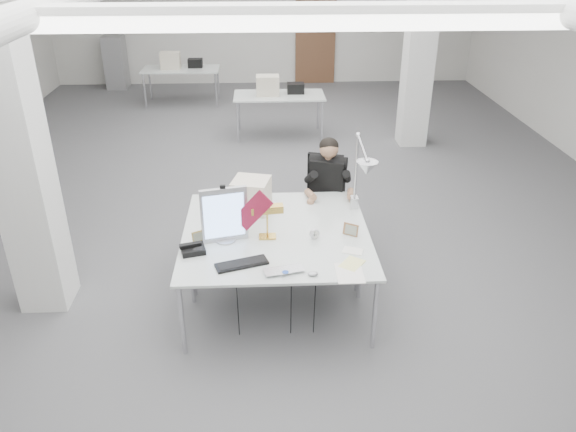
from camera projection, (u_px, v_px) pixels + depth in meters
name	position (u px, v px, depth m)	size (l,w,h in m)	color
room_shell	(273.00, 81.00, 6.96)	(10.04, 14.04, 3.24)	#4F4F51
desk_main	(277.00, 257.00, 5.05)	(1.80, 0.90, 0.03)	silver
desk_second	(275.00, 212.00, 5.85)	(1.80, 0.90, 0.03)	silver
bg_desk_a	(279.00, 95.00, 9.95)	(1.60, 0.80, 0.03)	silver
bg_desk_b	(181.00, 69.00, 11.82)	(1.60, 0.80, 0.03)	silver
filing_cabinet	(116.00, 62.00, 13.10)	(0.45, 0.55, 1.20)	gray
office_chair	(326.00, 206.00, 6.54)	(0.49, 0.49, 0.99)	black
seated_person	(328.00, 176.00, 6.31)	(0.49, 0.61, 0.91)	black
monitor	(224.00, 215.00, 5.18)	(0.43, 0.04, 0.54)	#AEADB2
pennant	(253.00, 211.00, 5.13)	(0.43, 0.01, 0.18)	maroon
keyboard	(242.00, 264.00, 4.90)	(0.46, 0.15, 0.02)	black
laptop	(286.00, 274.00, 4.76)	(0.35, 0.22, 0.03)	silver
mouse	(313.00, 274.00, 4.75)	(0.09, 0.06, 0.04)	#A6A6AA
bankers_lamp	(267.00, 223.00, 5.28)	(0.28, 0.11, 0.31)	#B39138
desk_phone	(193.00, 249.00, 5.09)	(0.21, 0.19, 0.05)	black
picture_frame_left	(199.00, 236.00, 5.26)	(0.13, 0.01, 0.10)	tan
picture_frame_right	(351.00, 230.00, 5.36)	(0.15, 0.01, 0.12)	#9A6842
desk_clock	(315.00, 234.00, 5.31)	(0.10, 0.10, 0.03)	silver
paper_stack_a	(349.00, 273.00, 4.79)	(0.23, 0.33, 0.01)	white
paper_stack_b	(352.00, 264.00, 4.92)	(0.16, 0.23, 0.01)	#FFFB98
paper_stack_c	(353.00, 251.00, 5.12)	(0.18, 0.13, 0.01)	white
beige_monitor	(251.00, 195.00, 5.79)	(0.36, 0.34, 0.34)	beige
architect_lamp	(360.00, 178.00, 5.50)	(0.24, 0.69, 0.88)	silver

